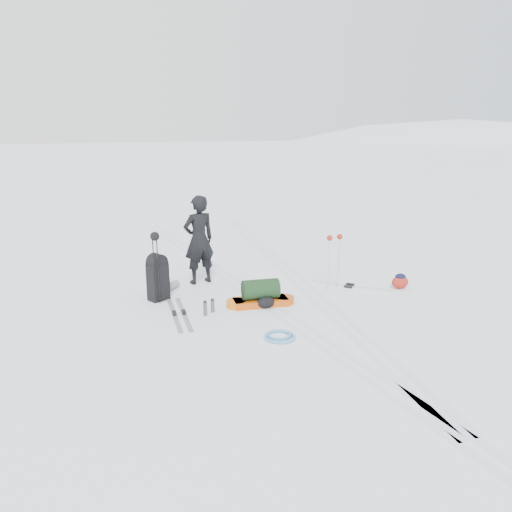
% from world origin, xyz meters
% --- Properties ---
extents(ground, '(200.00, 200.00, 0.00)m').
position_xyz_m(ground, '(0.00, 0.00, 0.00)').
color(ground, white).
rests_on(ground, ground).
extents(snow_hill_backdrop, '(359.50, 192.00, 162.45)m').
position_xyz_m(snow_hill_backdrop, '(62.69, 84.02, -69.02)').
color(snow_hill_backdrop, white).
rests_on(snow_hill_backdrop, ground).
extents(ski_tracks, '(3.38, 17.97, 0.01)m').
position_xyz_m(ski_tracks, '(0.61, 0.88, 0.00)').
color(ski_tracks, silver).
rests_on(ski_tracks, ground).
extents(skier, '(0.80, 0.61, 1.99)m').
position_xyz_m(skier, '(-0.84, 1.90, 0.99)').
color(skier, black).
rests_on(skier, ground).
extents(pulk_sled, '(1.42, 0.60, 0.53)m').
position_xyz_m(pulk_sled, '(-0.12, 0.04, 0.20)').
color(pulk_sled, '#C24C0B').
rests_on(pulk_sled, ground).
extents(expedition_rucksack, '(0.82, 0.96, 0.97)m').
position_xyz_m(expedition_rucksack, '(-1.89, 1.16, 0.45)').
color(expedition_rucksack, black).
rests_on(expedition_rucksack, ground).
extents(ski_poles_black, '(0.19, 0.18, 1.46)m').
position_xyz_m(ski_poles_black, '(-1.98, 0.93, 1.19)').
color(ski_poles_black, black).
rests_on(ski_poles_black, ground).
extents(ski_poles_silver, '(0.38, 0.15, 1.21)m').
position_xyz_m(ski_poles_silver, '(1.73, 0.39, 1.01)').
color(ski_poles_silver, silver).
rests_on(ski_poles_silver, ground).
extents(touring_skis_grey, '(0.44, 1.80, 0.07)m').
position_xyz_m(touring_skis_grey, '(-1.74, 0.13, 0.01)').
color(touring_skis_grey, '#919599').
rests_on(touring_skis_grey, ground).
extents(touring_skis_white, '(1.43, 1.45, 0.07)m').
position_xyz_m(touring_skis_white, '(2.12, 0.34, 0.01)').
color(touring_skis_white, white).
rests_on(touring_skis_white, ground).
extents(rope_coil, '(0.66, 0.66, 0.06)m').
position_xyz_m(rope_coil, '(-0.43, -1.54, 0.03)').
color(rope_coil, '#5199C4').
rests_on(rope_coil, ground).
extents(small_daypack, '(0.43, 0.36, 0.33)m').
position_xyz_m(small_daypack, '(3.11, -0.12, 0.16)').
color(small_daypack, maroon).
rests_on(small_daypack, ground).
extents(thermos_pair, '(0.27, 0.21, 0.29)m').
position_xyz_m(thermos_pair, '(-1.21, -0.05, 0.14)').
color(thermos_pair, '#585B5F').
rests_on(thermos_pair, ground).
extents(stuff_sack, '(0.43, 0.38, 0.22)m').
position_xyz_m(stuff_sack, '(-0.09, -0.15, 0.11)').
color(stuff_sack, black).
rests_on(stuff_sack, ground).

